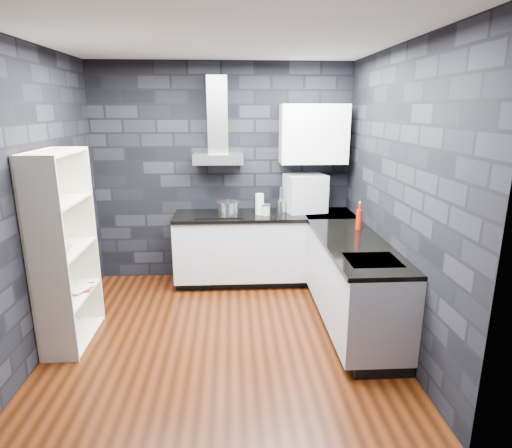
{
  "coord_description": "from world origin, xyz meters",
  "views": [
    {
      "loc": [
        0.11,
        -3.78,
        2.15
      ],
      "look_at": [
        0.35,
        0.45,
        1.0
      ],
      "focal_mm": 30.0,
      "sensor_mm": 36.0,
      "label": 1
    }
  ],
  "objects": [
    {
      "name": "sink_rim",
      "position": [
        1.3,
        -0.4,
        0.89
      ],
      "size": [
        0.44,
        0.4,
        0.01
      ],
      "primitive_type": "cube",
      "color": "#ADACB1",
      "rests_on": "counter_right_top"
    },
    {
      "name": "cooktop",
      "position": [
        -0.05,
        1.3,
        0.91
      ],
      "size": [
        0.58,
        0.5,
        0.01
      ],
      "primitive_type": "cube",
      "color": "black",
      "rests_on": "counter_back_top"
    },
    {
      "name": "ceiling",
      "position": [
        0.0,
        0.0,
        2.7
      ],
      "size": [
        3.2,
        3.2,
        0.0
      ],
      "primitive_type": "plane",
      "rotation": [
        3.14,
        0.0,
        0.0
      ],
      "color": "white"
    },
    {
      "name": "counter_right_cab",
      "position": [
        1.3,
        0.1,
        0.48
      ],
      "size": [
        0.6,
        1.8,
        0.76
      ],
      "primitive_type": "cube",
      "color": "silver",
      "rests_on": "ground"
    },
    {
      "name": "wall_left",
      "position": [
        -1.62,
        0.0,
        1.35
      ],
      "size": [
        0.05,
        3.2,
        2.7
      ],
      "primitive_type": "cube",
      "color": "black",
      "rests_on": "ground"
    },
    {
      "name": "fruit_bowl",
      "position": [
        -1.42,
        -0.1,
        0.94
      ],
      "size": [
        0.25,
        0.25,
        0.05
      ],
      "primitive_type": "imported",
      "rotation": [
        0.0,
        0.0,
        0.19
      ],
      "color": "silver",
      "rests_on": "bookshelf"
    },
    {
      "name": "counter_back_top",
      "position": [
        0.5,
        1.29,
        0.88
      ],
      "size": [
        2.2,
        0.62,
        0.04
      ],
      "primitive_type": "cube",
      "color": "black",
      "rests_on": "counter_back_cab"
    },
    {
      "name": "storage_jar",
      "position": [
        0.51,
        1.22,
        0.96
      ],
      "size": [
        0.12,
        0.12,
        0.12
      ],
      "primitive_type": "cylinder",
      "rotation": [
        0.0,
        0.0,
        0.32
      ],
      "color": "tan",
      "rests_on": "counter_back_top"
    },
    {
      "name": "hood_chimney",
      "position": [
        -0.05,
        1.5,
        2.07
      ],
      "size": [
        0.24,
        0.2,
        0.9
      ],
      "primitive_type": "cube",
      "color": "#ADACB1",
      "rests_on": "hood_body"
    },
    {
      "name": "toekick_back",
      "position": [
        0.5,
        1.34,
        0.05
      ],
      "size": [
        2.18,
        0.5,
        0.1
      ],
      "primitive_type": "cube",
      "color": "black",
      "rests_on": "ground"
    },
    {
      "name": "book_red",
      "position": [
        -1.43,
        0.14,
        0.57
      ],
      "size": [
        0.17,
        0.04,
        0.23
      ],
      "primitive_type": "imported",
      "rotation": [
        0.0,
        0.0,
        0.13
      ],
      "color": "maroon",
      "rests_on": "bookshelf"
    },
    {
      "name": "utensil_crock",
      "position": [
        0.71,
        1.36,
        0.97
      ],
      "size": [
        0.14,
        0.14,
        0.14
      ],
      "primitive_type": "cylinder",
      "rotation": [
        0.0,
        0.0,
        0.34
      ],
      "color": "silver",
      "rests_on": "counter_back_top"
    },
    {
      "name": "wall_front",
      "position": [
        0.0,
        -1.62,
        1.35
      ],
      "size": [
        3.2,
        0.05,
        2.7
      ],
      "primitive_type": "cube",
      "color": "black",
      "rests_on": "ground"
    },
    {
      "name": "glass_vase",
      "position": [
        0.44,
        1.27,
        1.03
      ],
      "size": [
        0.13,
        0.13,
        0.25
      ],
      "primitive_type": "cylinder",
      "rotation": [
        0.0,
        0.0,
        -0.27
      ],
      "color": "silver",
      "rests_on": "counter_back_top"
    },
    {
      "name": "counter_back_cab",
      "position": [
        0.5,
        1.3,
        0.48
      ],
      "size": [
        2.2,
        0.6,
        0.76
      ],
      "primitive_type": "cube",
      "color": "silver",
      "rests_on": "ground"
    },
    {
      "name": "red_bottle",
      "position": [
        1.45,
        0.55,
        1.01
      ],
      "size": [
        0.07,
        0.07,
        0.21
      ],
      "primitive_type": "cylinder",
      "rotation": [
        0.0,
        0.0,
        0.09
      ],
      "color": "#A71A07",
      "rests_on": "counter_right_top"
    },
    {
      "name": "counter_corner_top",
      "position": [
        1.3,
        1.3,
        0.88
      ],
      "size": [
        0.62,
        0.62,
        0.04
      ],
      "primitive_type": "cube",
      "color": "black",
      "rests_on": "counter_right_cab"
    },
    {
      "name": "pot",
      "position": [
        0.06,
        1.22,
        0.98
      ],
      "size": [
        0.3,
        0.3,
        0.14
      ],
      "primitive_type": "cylinder",
      "rotation": [
        0.0,
        0.0,
        -0.25
      ],
      "color": "silver",
      "rests_on": "cooktop"
    },
    {
      "name": "upper_cabinet",
      "position": [
        1.1,
        1.43,
        1.85
      ],
      "size": [
        0.8,
        0.35,
        0.7
      ],
      "primitive_type": "cube",
      "color": "white",
      "rests_on": "wall_back"
    },
    {
      "name": "toekick_right",
      "position": [
        1.34,
        0.1,
        0.05
      ],
      "size": [
        0.5,
        1.78,
        0.1
      ],
      "primitive_type": "cube",
      "color": "black",
      "rests_on": "ground"
    },
    {
      "name": "book_second",
      "position": [
        -1.45,
        0.13,
        0.59
      ],
      "size": [
        0.17,
        0.09,
        0.24
      ],
      "primitive_type": "imported",
      "rotation": [
        0.0,
        0.0,
        -0.42
      ],
      "color": "#B2B2B2",
      "rests_on": "bookshelf"
    },
    {
      "name": "appliance_garage",
      "position": [
        1.02,
        1.4,
        1.12
      ],
      "size": [
        0.54,
        0.46,
        0.47
      ],
      "primitive_type": "cube",
      "rotation": [
        0.0,
        0.0,
        0.21
      ],
      "color": "#B3B7BB",
      "rests_on": "counter_back_top"
    },
    {
      "name": "counter_right_top",
      "position": [
        1.29,
        0.1,
        0.88
      ],
      "size": [
        0.62,
        1.8,
        0.04
      ],
      "primitive_type": "cube",
      "color": "black",
      "rests_on": "counter_right_cab"
    },
    {
      "name": "wall_right",
      "position": [
        1.62,
        0.0,
        1.35
      ],
      "size": [
        0.05,
        3.2,
        2.7
      ],
      "primitive_type": "cube",
      "color": "black",
      "rests_on": "ground"
    },
    {
      "name": "hood_body",
      "position": [
        -0.05,
        1.43,
        1.56
      ],
      "size": [
        0.6,
        0.34,
        0.12
      ],
      "primitive_type": "cube",
      "color": "#ADACB1",
      "rests_on": "wall_back"
    },
    {
      "name": "ground",
      "position": [
        0.0,
        0.0,
        0.0
      ],
      "size": [
        3.2,
        3.2,
        0.0
      ],
      "primitive_type": "plane",
      "color": "#421A09"
    },
    {
      "name": "wall_back",
      "position": [
        0.0,
        1.62,
        1.35
      ],
      "size": [
        3.2,
        0.05,
        2.7
      ],
      "primitive_type": "cube",
      "color": "black",
      "rests_on": "ground"
    },
    {
      "name": "bookshelf",
      "position": [
        -1.42,
        0.0,
        0.9
      ],
      "size": [
        0.55,
        0.86,
        1.8
      ],
      "primitive_type": "cube",
      "rotation": [
        0.0,
        0.0,
        0.29
      ],
      "color": "beige",
      "rests_on": "ground"
    }
  ]
}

